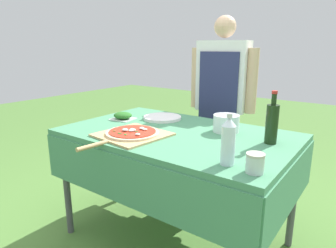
{
  "coord_description": "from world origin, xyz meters",
  "views": [
    {
      "loc": [
        1.02,
        -1.49,
        1.29
      ],
      "look_at": [
        -0.07,
        0.0,
        0.81
      ],
      "focal_mm": 32.0,
      "sensor_mm": 36.0,
      "label": 1
    }
  ],
  "objects_px": {
    "herb_container": "(123,116)",
    "sauce_jar": "(255,164)",
    "person_cook": "(222,94)",
    "mixing_tub": "(226,123)",
    "water_bottle": "(228,141)",
    "pizza_on_peel": "(131,134)",
    "prep_table": "(176,144)",
    "plate_stack": "(162,118)",
    "oil_bottle": "(272,123)"
  },
  "relations": [
    {
      "from": "person_cook",
      "to": "mixing_tub",
      "type": "height_order",
      "value": "person_cook"
    },
    {
      "from": "prep_table",
      "to": "mixing_tub",
      "type": "bearing_deg",
      "value": 36.84
    },
    {
      "from": "person_cook",
      "to": "oil_bottle",
      "type": "bearing_deg",
      "value": 129.66
    },
    {
      "from": "water_bottle",
      "to": "herb_container",
      "type": "height_order",
      "value": "water_bottle"
    },
    {
      "from": "prep_table",
      "to": "pizza_on_peel",
      "type": "distance_m",
      "value": 0.3
    },
    {
      "from": "person_cook",
      "to": "plate_stack",
      "type": "xyz_separation_m",
      "value": [
        -0.2,
        -0.56,
        -0.12
      ]
    },
    {
      "from": "herb_container",
      "to": "plate_stack",
      "type": "xyz_separation_m",
      "value": [
        0.23,
        0.18,
        -0.02
      ]
    },
    {
      "from": "prep_table",
      "to": "pizza_on_peel",
      "type": "height_order",
      "value": "pizza_on_peel"
    },
    {
      "from": "herb_container",
      "to": "sauce_jar",
      "type": "distance_m",
      "value": 1.18
    },
    {
      "from": "person_cook",
      "to": "sauce_jar",
      "type": "distance_m",
      "value": 1.3
    },
    {
      "from": "oil_bottle",
      "to": "plate_stack",
      "type": "height_order",
      "value": "oil_bottle"
    },
    {
      "from": "pizza_on_peel",
      "to": "sauce_jar",
      "type": "bearing_deg",
      "value": 0.45
    },
    {
      "from": "mixing_tub",
      "to": "herb_container",
      "type": "bearing_deg",
      "value": -168.78
    },
    {
      "from": "oil_bottle",
      "to": "herb_container",
      "type": "distance_m",
      "value": 1.06
    },
    {
      "from": "mixing_tub",
      "to": "oil_bottle",
      "type": "bearing_deg",
      "value": -12.42
    },
    {
      "from": "plate_stack",
      "to": "sauce_jar",
      "type": "height_order",
      "value": "sauce_jar"
    },
    {
      "from": "person_cook",
      "to": "plate_stack",
      "type": "height_order",
      "value": "person_cook"
    },
    {
      "from": "prep_table",
      "to": "sauce_jar",
      "type": "bearing_deg",
      "value": -27.15
    },
    {
      "from": "oil_bottle",
      "to": "herb_container",
      "type": "bearing_deg",
      "value": -175.49
    },
    {
      "from": "prep_table",
      "to": "person_cook",
      "type": "bearing_deg",
      "value": 95.48
    },
    {
      "from": "prep_table",
      "to": "mixing_tub",
      "type": "xyz_separation_m",
      "value": [
        0.25,
        0.19,
        0.13
      ]
    },
    {
      "from": "plate_stack",
      "to": "pizza_on_peel",
      "type": "bearing_deg",
      "value": -76.37
    },
    {
      "from": "oil_bottle",
      "to": "sauce_jar",
      "type": "distance_m",
      "value": 0.45
    },
    {
      "from": "person_cook",
      "to": "water_bottle",
      "type": "bearing_deg",
      "value": 113.67
    },
    {
      "from": "oil_bottle",
      "to": "plate_stack",
      "type": "xyz_separation_m",
      "value": [
        -0.82,
        0.1,
        -0.11
      ]
    },
    {
      "from": "water_bottle",
      "to": "sauce_jar",
      "type": "height_order",
      "value": "water_bottle"
    },
    {
      "from": "water_bottle",
      "to": "herb_container",
      "type": "xyz_separation_m",
      "value": [
        -0.99,
        0.34,
        -0.09
      ]
    },
    {
      "from": "prep_table",
      "to": "plate_stack",
      "type": "height_order",
      "value": "plate_stack"
    },
    {
      "from": "mixing_tub",
      "to": "sauce_jar",
      "type": "distance_m",
      "value": 0.63
    },
    {
      "from": "oil_bottle",
      "to": "sauce_jar",
      "type": "bearing_deg",
      "value": -80.45
    },
    {
      "from": "person_cook",
      "to": "pizza_on_peel",
      "type": "height_order",
      "value": "person_cook"
    },
    {
      "from": "pizza_on_peel",
      "to": "plate_stack",
      "type": "bearing_deg",
      "value": 110.27
    },
    {
      "from": "water_bottle",
      "to": "prep_table",
      "type": "bearing_deg",
      "value": 148.16
    },
    {
      "from": "herb_container",
      "to": "plate_stack",
      "type": "height_order",
      "value": "herb_container"
    },
    {
      "from": "mixing_tub",
      "to": "person_cook",
      "type": "bearing_deg",
      "value": 118.69
    },
    {
      "from": "person_cook",
      "to": "sauce_jar",
      "type": "xyz_separation_m",
      "value": [
        0.7,
        -1.09,
        -0.09
      ]
    },
    {
      "from": "prep_table",
      "to": "pizza_on_peel",
      "type": "xyz_separation_m",
      "value": [
        -0.17,
        -0.23,
        0.09
      ]
    },
    {
      "from": "person_cook",
      "to": "water_bottle",
      "type": "distance_m",
      "value": 1.21
    },
    {
      "from": "pizza_on_peel",
      "to": "sauce_jar",
      "type": "xyz_separation_m",
      "value": [
        0.79,
        -0.09,
        0.02
      ]
    },
    {
      "from": "person_cook",
      "to": "herb_container",
      "type": "xyz_separation_m",
      "value": [
        -0.43,
        -0.74,
        -0.11
      ]
    },
    {
      "from": "mixing_tub",
      "to": "water_bottle",
      "type": "bearing_deg",
      "value": -63.88
    },
    {
      "from": "prep_table",
      "to": "person_cook",
      "type": "height_order",
      "value": "person_cook"
    },
    {
      "from": "pizza_on_peel",
      "to": "mixing_tub",
      "type": "height_order",
      "value": "mixing_tub"
    },
    {
      "from": "mixing_tub",
      "to": "sauce_jar",
      "type": "height_order",
      "value": "mixing_tub"
    },
    {
      "from": "oil_bottle",
      "to": "mixing_tub",
      "type": "distance_m",
      "value": 0.31
    },
    {
      "from": "water_bottle",
      "to": "pizza_on_peel",
      "type": "bearing_deg",
      "value": 173.96
    },
    {
      "from": "oil_bottle",
      "to": "herb_container",
      "type": "height_order",
      "value": "oil_bottle"
    },
    {
      "from": "oil_bottle",
      "to": "sauce_jar",
      "type": "relative_size",
      "value": 3.4
    },
    {
      "from": "mixing_tub",
      "to": "sauce_jar",
      "type": "xyz_separation_m",
      "value": [
        0.37,
        -0.5,
        -0.02
      ]
    },
    {
      "from": "sauce_jar",
      "to": "oil_bottle",
      "type": "bearing_deg",
      "value": 99.55
    }
  ]
}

